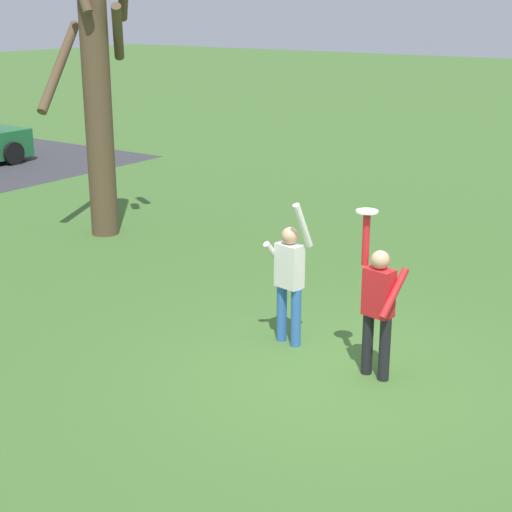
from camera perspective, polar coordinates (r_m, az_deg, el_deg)
The scene contains 5 objects.
ground_plane at distance 10.23m, azimuth 5.98°, elevation -8.34°, with size 120.00×120.00×0.00m, color #426B2D.
person_catcher at distance 9.82m, azimuth 8.73°, elevation -3.34°, with size 0.49×0.57×2.08m.
person_defender at distance 10.68m, azimuth 2.39°, elevation -1.40°, with size 0.50×0.60×2.04m.
frisbee_disc at distance 9.61m, azimuth 7.95°, elevation 3.18°, with size 0.27×0.27×0.02m, color white.
bare_tree_tall at distance 15.94m, azimuth -11.28°, elevation 11.04°, with size 2.06×2.07×5.56m.
Camera 1 is at (-8.08, -4.39, 4.47)m, focal length 55.95 mm.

